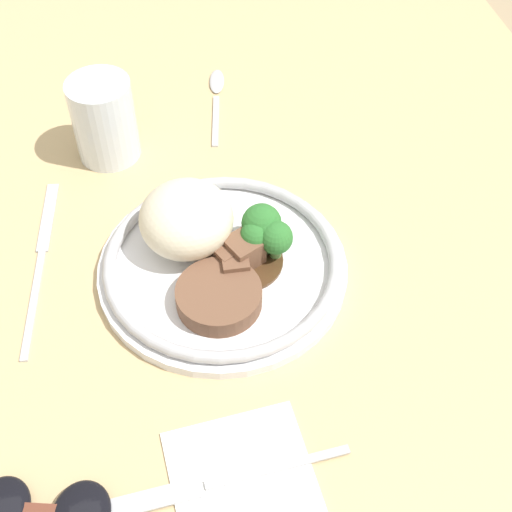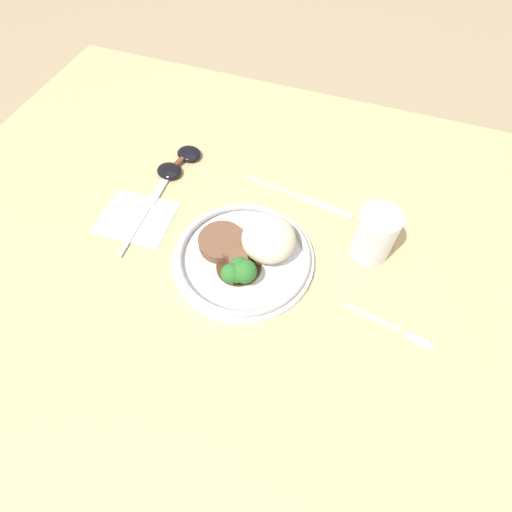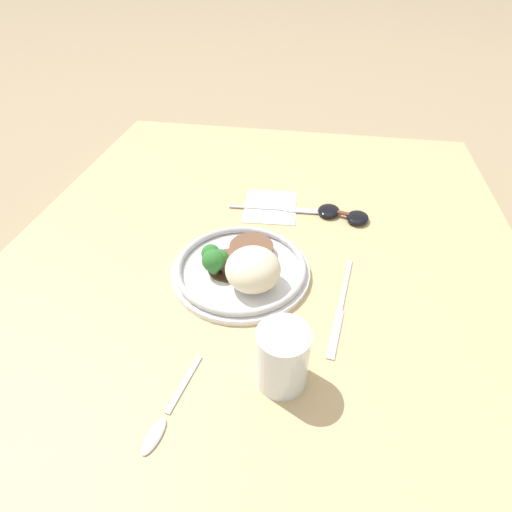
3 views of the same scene
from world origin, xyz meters
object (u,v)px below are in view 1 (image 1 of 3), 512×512
plate (218,253)px  sunglasses (41,511)px  knife (41,256)px  fork (207,485)px  juice_glass (105,124)px  spoon (217,91)px

plate → sunglasses: plate is taller
plate → knife: 0.18m
fork → sunglasses: sunglasses is taller
fork → sunglasses: 0.12m
plate → juice_glass: 0.21m
sunglasses → fork: bearing=-76.8°
plate → fork: bearing=167.7°
plate → spoon: (0.27, -0.04, -0.02)m
plate → fork: plate is taller
plate → spoon: plate is taller
juice_glass → plate: bearing=-154.5°
knife → sunglasses: sunglasses is taller
spoon → plate: bearing=-178.5°
knife → spoon: (0.22, -0.21, 0.00)m
plate → knife: size_ratio=1.09×
plate → spoon: bearing=-9.3°
fork → plate: bearing=-105.4°
juice_glass → sunglasses: (-0.40, 0.08, -0.03)m
fork → sunglasses: size_ratio=1.67×
juice_glass → spoon: 0.16m
juice_glass → fork: (-0.40, -0.04, -0.04)m
knife → spoon: 0.31m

